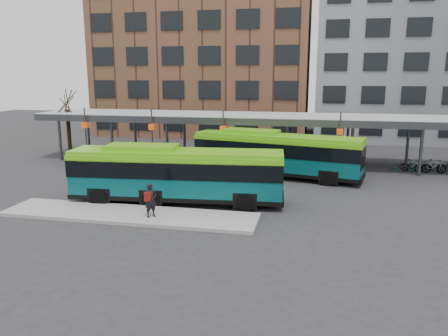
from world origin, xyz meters
TOP-DOWN VIEW (x-y plane):
  - ground at (0.00, 0.00)m, footprint 120.00×120.00m
  - boarding_island at (-5.50, -3.00)m, footprint 14.00×3.00m
  - canopy at (-0.06, 12.87)m, footprint 40.00×6.53m
  - tree at (-18.00, 12.00)m, footprint 1.64×1.64m
  - building_brick at (-10.00, 32.00)m, footprint 26.00×14.00m
  - building_grey at (16.00, 32.00)m, footprint 24.00×14.00m
  - bus_front at (-3.80, 0.02)m, footprint 12.73×3.71m
  - bus_rear at (1.38, 8.12)m, footprint 12.77×5.29m
  - pedestrian at (-4.08, -3.37)m, footprint 0.76×0.79m
  - bike_rack at (13.63, 11.88)m, footprint 6.34×1.50m

SIDE VIEW (x-z plane):
  - ground at x=0.00m, z-range 0.00..0.00m
  - boarding_island at x=-5.50m, z-range 0.00..0.18m
  - bike_rack at x=13.63m, z-range -0.06..1.02m
  - pedestrian at x=-4.08m, z-range 0.19..2.01m
  - bus_rear at x=1.38m, z-range 0.07..3.52m
  - bus_front at x=-3.80m, z-range 0.07..3.53m
  - tree at x=-18.00m, z-range -0.36..5.23m
  - canopy at x=-0.06m, z-range 1.51..6.31m
  - building_grey at x=16.00m, z-range 0.00..20.00m
  - building_brick at x=-10.00m, z-range 0.00..22.00m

